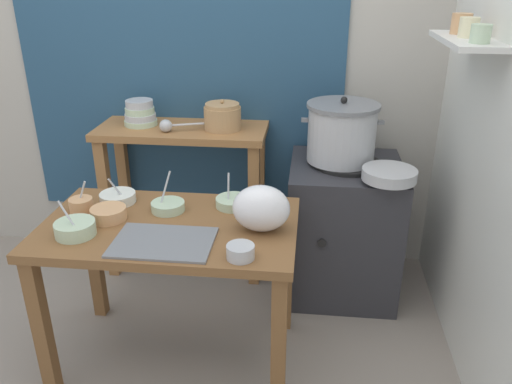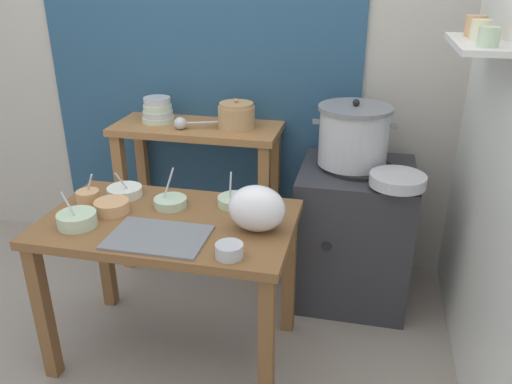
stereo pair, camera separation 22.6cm
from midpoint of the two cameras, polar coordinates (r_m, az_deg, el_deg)
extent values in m
plane|color=gray|center=(2.66, -6.87, -17.11)|extent=(9.00, 9.00, 0.00)
cube|color=#B2ADA3|center=(3.07, 0.66, 15.74)|extent=(4.40, 0.10, 2.60)
cube|color=navy|center=(3.07, -4.35, 16.62)|extent=(1.90, 0.02, 2.10)
cube|color=silver|center=(2.35, 26.20, 14.59)|extent=(0.20, 0.56, 0.02)
cylinder|color=#B7D1AD|center=(2.18, 27.37, 15.09)|extent=(0.08, 0.08, 0.07)
cylinder|color=beige|center=(2.34, 26.44, 15.84)|extent=(0.08, 0.08, 0.08)
cylinder|color=tan|center=(2.46, 25.85, 16.29)|extent=(0.09, 0.09, 0.09)
cube|color=brown|center=(2.26, -6.92, -3.54)|extent=(1.10, 0.66, 0.04)
cube|color=brown|center=(2.44, -20.16, -12.66)|extent=(0.06, 0.06, 0.68)
cube|color=brown|center=(2.14, 4.35, -16.98)|extent=(0.06, 0.06, 0.68)
cube|color=brown|center=(2.84, -14.33, -6.34)|extent=(0.06, 0.06, 0.68)
cube|color=brown|center=(2.58, 6.23, -8.96)|extent=(0.06, 0.06, 0.68)
cube|color=#9E6B3D|center=(2.96, -4.46, 7.01)|extent=(0.96, 0.40, 0.04)
cube|color=#9E6B3D|center=(3.14, -12.54, -1.31)|extent=(0.06, 0.06, 0.86)
cube|color=#9E6B3D|center=(2.90, 3.14, -2.93)|extent=(0.06, 0.06, 0.86)
cube|color=#9E6B3D|center=(3.38, -10.47, 0.79)|extent=(0.06, 0.06, 0.86)
cube|color=#9E6B3D|center=(3.16, 4.06, -0.53)|extent=(0.06, 0.06, 0.86)
cube|color=#2D2D33|center=(2.91, 12.96, -4.53)|extent=(0.60, 0.60, 0.76)
cylinder|color=black|center=(2.75, 13.70, 2.64)|extent=(0.36, 0.36, 0.02)
cylinder|color=black|center=(2.61, 10.38, -6.08)|extent=(0.04, 0.02, 0.04)
cylinder|color=#B7BABF|center=(2.72, 13.17, 5.90)|extent=(0.35, 0.35, 0.29)
cylinder|color=slate|center=(2.68, 13.48, 9.06)|extent=(0.38, 0.38, 0.02)
sphere|color=black|center=(2.67, 13.54, 9.64)|extent=(0.04, 0.04, 0.04)
cube|color=slate|center=(2.70, 9.15, 7.73)|extent=(0.04, 0.02, 0.02)
cube|color=slate|center=(2.71, 17.47, 6.97)|extent=(0.04, 0.02, 0.02)
cylinder|color=tan|center=(2.87, 0.07, 8.30)|extent=(0.21, 0.21, 0.12)
cylinder|color=tan|center=(2.86, 0.07, 9.70)|extent=(0.19, 0.19, 0.02)
sphere|color=tan|center=(2.85, 0.07, 10.13)|extent=(0.02, 0.02, 0.02)
cylinder|color=#B7D1AD|center=(3.05, -8.74, 8.01)|extent=(0.19, 0.19, 0.03)
cylinder|color=#B7BABF|center=(3.04, -8.78, 8.62)|extent=(0.18, 0.18, 0.04)
cylinder|color=#B7D1AD|center=(3.03, -8.83, 9.27)|extent=(0.16, 0.16, 0.04)
cylinder|color=#B7BABF|center=(3.02, -8.87, 9.98)|extent=(0.15, 0.15, 0.04)
sphere|color=#B7BABF|center=(2.88, -6.22, 7.60)|extent=(0.07, 0.07, 0.07)
cylinder|color=#B7BABF|center=(2.88, -3.67, 7.70)|extent=(0.18, 0.07, 0.01)
cube|color=slate|center=(2.10, -7.87, -5.08)|extent=(0.40, 0.28, 0.01)
ellipsoid|color=white|center=(2.11, 3.16, -1.93)|extent=(0.24, 0.17, 0.20)
cylinder|color=#B7BABF|center=(2.54, 18.00, 1.22)|extent=(0.27, 0.27, 0.05)
cylinder|color=#B7D1AD|center=(2.36, 0.35, -1.08)|extent=(0.16, 0.16, 0.04)
cylinder|color=#BFB28C|center=(2.35, 0.35, -0.76)|extent=(0.14, 0.14, 0.01)
cylinder|color=#B7BABF|center=(2.33, -0.13, 0.26)|extent=(0.01, 0.06, 0.16)
cylinder|color=#B7D1AD|center=(2.36, -6.85, -1.21)|extent=(0.15, 0.15, 0.04)
cylinder|color=brown|center=(2.35, -6.86, -0.89)|extent=(0.13, 0.13, 0.01)
cylinder|color=#B7BABF|center=(2.35, -7.17, 0.48)|extent=(0.06, 0.07, 0.18)
cylinder|color=#B7D1AD|center=(2.26, -16.67, -3.03)|extent=(0.17, 0.17, 0.06)
cylinder|color=maroon|center=(2.25, -16.74, -2.49)|extent=(0.14, 0.14, 0.01)
cylinder|color=#B7BABF|center=(2.23, -17.18, -2.07)|extent=(0.10, 0.03, 0.16)
cylinder|color=tan|center=(2.46, -15.76, -0.63)|extent=(0.10, 0.10, 0.06)
cylinder|color=maroon|center=(2.45, -15.82, -0.09)|extent=(0.09, 0.09, 0.01)
cylinder|color=#B7BABF|center=(2.45, -15.72, 0.39)|extent=(0.06, 0.01, 0.14)
cylinder|color=silver|center=(2.50, -11.96, -0.01)|extent=(0.17, 0.17, 0.05)
cylinder|color=maroon|center=(2.50, -11.99, 0.34)|extent=(0.14, 0.14, 0.01)
cylinder|color=#B7BABF|center=(2.47, -12.00, 0.75)|extent=(0.07, 0.05, 0.13)
cylinder|color=#B7BABF|center=(1.94, 0.34, -6.64)|extent=(0.11, 0.11, 0.05)
cylinder|color=#BFB28C|center=(1.93, 0.34, -6.10)|extent=(0.09, 0.09, 0.01)
cylinder|color=tan|center=(2.35, -13.15, -1.66)|extent=(0.15, 0.15, 0.05)
cylinder|color=#337238|center=(2.34, -13.20, -1.19)|extent=(0.13, 0.13, 0.01)
camera|label=1|loc=(0.11, -87.14, 1.27)|focal=35.88mm
camera|label=2|loc=(0.11, 92.86, -1.27)|focal=35.88mm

